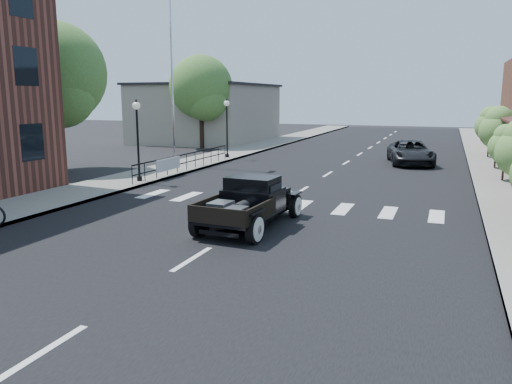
% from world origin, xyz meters
% --- Properties ---
extents(ground, '(120.00, 120.00, 0.00)m').
position_xyz_m(ground, '(0.00, 0.00, 0.00)').
color(ground, black).
rests_on(ground, ground).
extents(road, '(14.00, 80.00, 0.02)m').
position_xyz_m(road, '(0.00, 15.00, 0.01)').
color(road, black).
rests_on(road, ground).
extents(road_markings, '(12.00, 60.00, 0.06)m').
position_xyz_m(road_markings, '(0.00, 10.00, 0.00)').
color(road_markings, silver).
rests_on(road_markings, ground).
extents(sidewalk_left, '(3.00, 80.00, 0.15)m').
position_xyz_m(sidewalk_left, '(-8.50, 15.00, 0.07)').
color(sidewalk_left, gray).
rests_on(sidewalk_left, ground).
extents(sidewalk_right, '(3.00, 80.00, 0.15)m').
position_xyz_m(sidewalk_right, '(8.50, 15.00, 0.07)').
color(sidewalk_right, gray).
rests_on(sidewalk_right, ground).
extents(low_building_left, '(10.00, 12.00, 5.00)m').
position_xyz_m(low_building_left, '(-15.00, 28.00, 2.50)').
color(low_building_left, '#9E9685').
rests_on(low_building_left, ground).
extents(railing, '(0.08, 10.00, 1.00)m').
position_xyz_m(railing, '(-7.30, 10.00, 0.65)').
color(railing, black).
rests_on(railing, sidewalk_left).
extents(banner, '(0.04, 2.20, 0.60)m').
position_xyz_m(banner, '(-7.22, 8.00, 0.45)').
color(banner, silver).
rests_on(banner, sidewalk_left).
extents(lamp_post_b, '(0.36, 0.36, 3.77)m').
position_xyz_m(lamp_post_b, '(-7.60, 6.00, 2.04)').
color(lamp_post_b, black).
rests_on(lamp_post_b, sidewalk_left).
extents(lamp_post_c, '(0.36, 0.36, 3.77)m').
position_xyz_m(lamp_post_c, '(-7.60, 16.00, 2.04)').
color(lamp_post_c, black).
rests_on(lamp_post_c, sidewalk_left).
extents(flagpole, '(0.12, 0.12, 11.66)m').
position_xyz_m(flagpole, '(-9.20, 12.00, 5.98)').
color(flagpole, silver).
rests_on(flagpole, sidewalk_left).
extents(big_tree_near, '(5.44, 5.44, 7.99)m').
position_xyz_m(big_tree_near, '(-14.00, 8.00, 3.99)').
color(big_tree_near, '#446F2F').
rests_on(big_tree_near, ground).
extents(big_tree_far, '(4.95, 4.95, 7.27)m').
position_xyz_m(big_tree_far, '(-12.50, 22.00, 3.63)').
color(big_tree_far, '#446F2F').
rests_on(big_tree_far, ground).
extents(small_tree_c, '(1.53, 1.53, 2.55)m').
position_xyz_m(small_tree_c, '(8.30, 12.20, 1.42)').
color(small_tree_c, '#517C38').
rests_on(small_tree_c, sidewalk_right).
extents(small_tree_d, '(1.96, 1.96, 3.27)m').
position_xyz_m(small_tree_d, '(8.30, 16.73, 1.79)').
color(small_tree_d, '#517C38').
rests_on(small_tree_d, sidewalk_right).
extents(small_tree_e, '(1.91, 1.91, 3.18)m').
position_xyz_m(small_tree_e, '(8.30, 22.34, 1.74)').
color(small_tree_e, '#517C38').
rests_on(small_tree_e, sidewalk_right).
extents(hotrod_pickup, '(2.42, 4.76, 1.61)m').
position_xyz_m(hotrod_pickup, '(0.18, 0.47, 0.81)').
color(hotrod_pickup, black).
rests_on(hotrod_pickup, ground).
extents(second_car, '(3.36, 5.54, 1.44)m').
position_xyz_m(second_car, '(3.73, 17.76, 0.72)').
color(second_car, black).
rests_on(second_car, ground).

